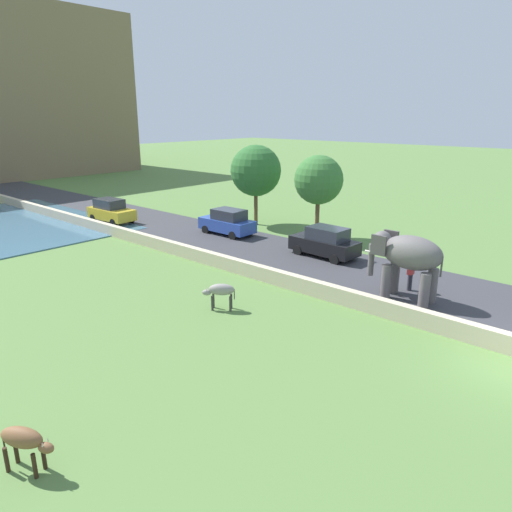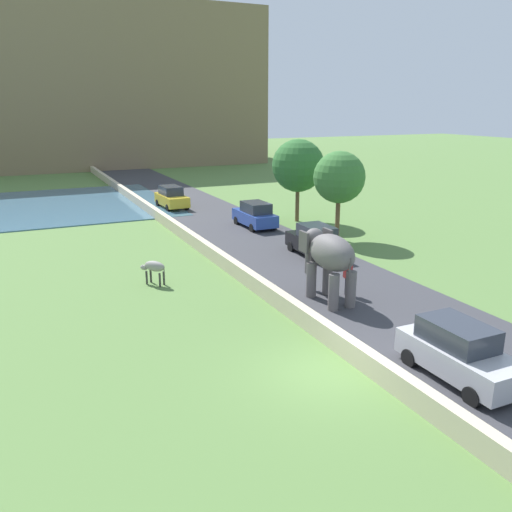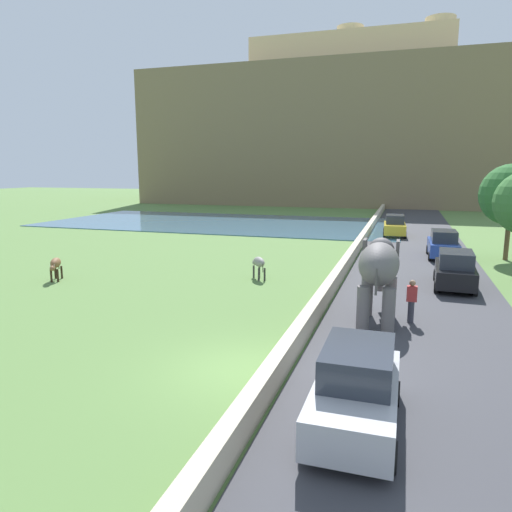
{
  "view_description": "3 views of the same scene",
  "coord_description": "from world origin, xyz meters",
  "views": [
    {
      "loc": [
        -15.62,
        -2.67,
        8.0
      ],
      "look_at": [
        -0.69,
        10.55,
        1.95
      ],
      "focal_mm": 32.95,
      "sensor_mm": 36.0,
      "label": 1
    },
    {
      "loc": [
        -8.39,
        -12.71,
        8.14
      ],
      "look_at": [
        1.24,
        7.98,
        1.62
      ],
      "focal_mm": 37.14,
      "sensor_mm": 36.0,
      "label": 2
    },
    {
      "loc": [
        4.21,
        -11.56,
        5.5
      ],
      "look_at": [
        -2.48,
        9.41,
        1.44
      ],
      "focal_mm": 32.92,
      "sensor_mm": 36.0,
      "label": 3
    }
  ],
  "objects": [
    {
      "name": "ground_plane",
      "position": [
        0.0,
        0.0,
        0.0
      ],
      "size": [
        220.0,
        220.0,
        0.0
      ],
      "primitive_type": "plane",
      "color": "#567A3D"
    },
    {
      "name": "road_surface",
      "position": [
        5.0,
        20.0,
        0.03
      ],
      "size": [
        7.0,
        120.0,
        0.06
      ],
      "primitive_type": "cube",
      "color": "#38383D",
      "rests_on": "ground"
    },
    {
      "name": "barrier_wall",
      "position": [
        1.2,
        18.0,
        0.37
      ],
      "size": [
        0.4,
        110.0,
        0.73
      ],
      "primitive_type": "cube",
      "color": "beige",
      "rests_on": "ground"
    },
    {
      "name": "lake",
      "position": [
        -14.0,
        34.2,
        0.04
      ],
      "size": [
        36.0,
        18.0,
        0.08
      ],
      "primitive_type": "cube",
      "color": "#426B84",
      "rests_on": "ground"
    },
    {
      "name": "hill_distant",
      "position": [
        -6.0,
        71.07,
        10.56
      ],
      "size": [
        64.0,
        28.0,
        21.12
      ],
      "primitive_type": "cube",
      "color": "#7F6B4C",
      "rests_on": "ground"
    },
    {
      "name": "fort_on_hill",
      "position": [
        -5.34,
        71.07,
        24.21
      ],
      "size": [
        32.35,
        8.0,
        7.46
      ],
      "color": "#D6BC89",
      "rests_on": "hill_distant"
    },
    {
      "name": "elephant",
      "position": [
        3.42,
        5.41,
        2.04
      ],
      "size": [
        1.41,
        3.47,
        2.99
      ],
      "color": "#605B5B",
      "rests_on": "ground"
    },
    {
      "name": "person_beside_elephant",
      "position": [
        4.6,
        5.63,
        0.87
      ],
      "size": [
        0.36,
        0.22,
        1.63
      ],
      "color": "#33333D",
      "rests_on": "ground"
    },
    {
      "name": "car_black",
      "position": [
        6.57,
        11.66,
        0.9
      ],
      "size": [
        1.92,
        4.06,
        1.8
      ],
      "color": "black",
      "rests_on": "ground"
    },
    {
      "name": "car_blue",
      "position": [
        6.58,
        19.59,
        0.9
      ],
      "size": [
        1.82,
        4.01,
        1.8
      ],
      "color": "#2D4CA8",
      "rests_on": "ground"
    },
    {
      "name": "car_silver",
      "position": [
        3.43,
        -2.02,
        0.9
      ],
      "size": [
        1.8,
        4.0,
        1.8
      ],
      "color": "#B7B7BC",
      "rests_on": "ground"
    },
    {
      "name": "car_yellow",
      "position": [
        3.42,
        28.99,
        0.9
      ],
      "size": [
        1.94,
        4.07,
        1.8
      ],
      "color": "gold",
      "rests_on": "ground"
    },
    {
      "name": "cow_brown",
      "position": [
        -12.37,
        7.32,
        0.84
      ],
      "size": [
        0.92,
        1.39,
        1.15
      ],
      "color": "brown",
      "rests_on": "ground"
    },
    {
      "name": "cow_grey",
      "position": [
        -2.75,
        10.74,
        0.84
      ],
      "size": [
        1.11,
        1.3,
        1.15
      ],
      "color": "gray",
      "rests_on": "ground"
    },
    {
      "name": "tree_near",
      "position": [
        10.26,
        20.27,
        4.01
      ],
      "size": [
        3.72,
        3.72,
        5.88
      ],
      "color": "brown",
      "rests_on": "ground"
    }
  ]
}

